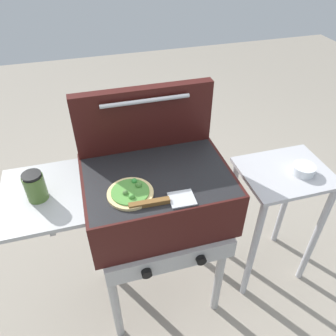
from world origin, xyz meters
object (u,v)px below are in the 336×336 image
grill (155,199)px  prep_table (277,203)px  spatula (163,201)px  sauce_jar (35,186)px  topping_bowl_near (303,170)px  pizza_veggie (131,193)px

grill → prep_table: bearing=0.4°
grill → spatula: (-0.01, -0.17, 0.15)m
sauce_jar → topping_bowl_near: size_ratio=1.09×
grill → pizza_veggie: bearing=-141.8°
grill → topping_bowl_near: bearing=-2.4°
topping_bowl_near → spatula: bearing=-169.3°
sauce_jar → topping_bowl_near: (1.21, -0.02, -0.17)m
grill → pizza_veggie: size_ratio=5.17×
grill → spatula: spatula is taller
spatula → grill: bearing=87.9°
pizza_veggie → spatula: 0.14m
sauce_jar → spatula: (0.46, -0.16, -0.05)m
spatula → prep_table: (0.68, 0.18, -0.36)m
prep_table → topping_bowl_near: bearing=-26.8°
spatula → topping_bowl_near: 0.77m
sauce_jar → pizza_veggie: bearing=-12.8°
grill → pizza_veggie: (-0.12, -0.09, 0.15)m
grill → sauce_jar: bearing=-178.5°
pizza_veggie → topping_bowl_near: 0.87m
sauce_jar → grill: bearing=1.5°
prep_table → topping_bowl_near: size_ratio=6.93×
pizza_veggie → topping_bowl_near: (0.86, 0.06, -0.12)m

